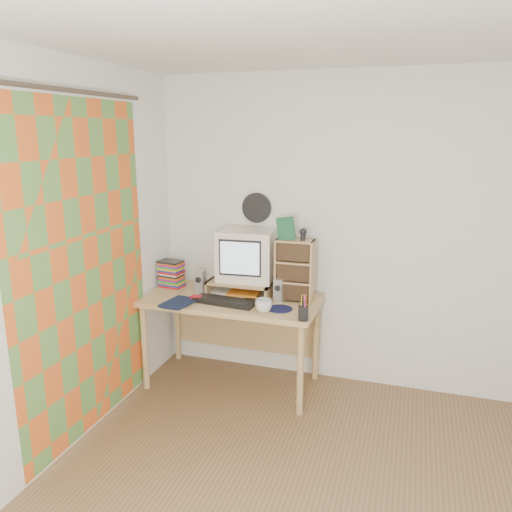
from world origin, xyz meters
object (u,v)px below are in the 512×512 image
Objects in this scene: dvd_stack at (171,271)px; diary at (168,299)px; desk at (234,311)px; crt_monitor at (247,255)px; keyboard at (225,301)px; mug at (264,306)px; cd_rack at (295,270)px.

diary is at bearing -59.11° from dvd_stack.
desk is at bearing 45.21° from diary.
crt_monitor reaches higher than keyboard.
mug is (0.34, -0.09, 0.03)m from keyboard.
desk is 5.70× the size of diary.
mug reaches higher than diary.
dvd_stack is (-0.68, -0.02, -0.19)m from crt_monitor.
cd_rack reaches higher than diary.
cd_rack is 0.41m from mug.
mug is (-0.15, -0.33, -0.20)m from cd_rack.
dvd_stack is 0.56× the size of cd_rack.
cd_rack is at bearing 5.67° from dvd_stack.
mug is (0.34, -0.30, 0.18)m from desk.
mug is at bearing -60.39° from crt_monitor.
cd_rack is at bearing 64.89° from mug.
diary is (-0.51, -0.41, -0.30)m from crt_monitor.
desk is 0.48m from crt_monitor.
mug is 0.51× the size of diary.
dvd_stack is at bearing 177.51° from crt_monitor.
desk is at bearing -138.01° from crt_monitor.
cd_rack is at bearing 31.94° from keyboard.
keyboard is 3.92× the size of mug.
crt_monitor is 1.58× the size of dvd_stack.
keyboard is 0.35m from mug.
crt_monitor is 0.89× the size of cd_rack.
diary is at bearing -143.27° from desk.
dvd_stack is 1.01m from mug.
crt_monitor reaches higher than dvd_stack.
dvd_stack is 2.21× the size of mug.
mug reaches higher than desk.
dvd_stack is (-0.60, 0.27, 0.12)m from keyboard.
cd_rack is 1.99× the size of diary.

